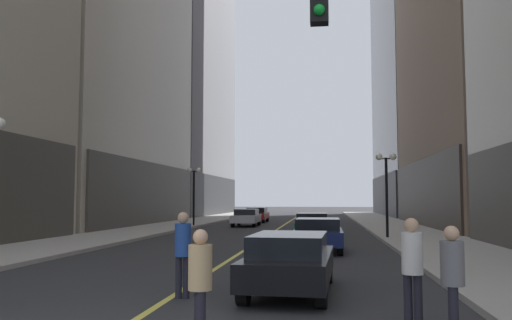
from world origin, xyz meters
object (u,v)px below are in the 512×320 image
pedestrian_in_tan_trench (200,279)px  car_green (312,224)px  car_silver (246,217)px  car_red (257,214)px  car_navy (318,233)px  pedestrian_in_blue_hoodie (183,248)px  fire_hydrant_right (454,258)px  pedestrian_in_white_shirt (412,263)px  pedestrian_in_grey_suit (453,274)px  car_black (290,261)px  street_lamp_left_far (194,183)px  street_lamp_right_mid (386,176)px

pedestrian_in_tan_trench → car_green: bearing=87.1°
pedestrian_in_tan_trench → car_silver: bearing=97.5°
car_red → car_silver: bearing=-89.2°
car_navy → car_green: (-0.41, 7.84, 0.00)m
car_red → pedestrian_in_tan_trench: pedestrian_in_tan_trench is taller
car_red → pedestrian_in_blue_hoodie: 35.53m
car_silver → pedestrian_in_tan_trench: (4.21, -31.97, 0.24)m
pedestrian_in_tan_trench → fire_hydrant_right: size_ratio=2.06×
car_red → pedestrian_in_blue_hoodie: size_ratio=2.29×
pedestrian_in_tan_trench → pedestrian_in_blue_hoodie: bearing=109.5°
pedestrian_in_white_shirt → pedestrian_in_blue_hoodie: bearing=156.3°
car_navy → pedestrian_in_tan_trench: 13.58m
pedestrian_in_grey_suit → pedestrian_in_blue_hoodie: bearing=150.6°
pedestrian_in_grey_suit → car_silver: bearing=104.0°
car_black → pedestrian_in_tan_trench: (-0.98, -4.31, 0.24)m
pedestrian_in_blue_hoodie → street_lamp_left_far: bearing=104.0°
car_black → street_lamp_right_mid: size_ratio=0.99×
car_navy → car_silver: (-5.70, 18.48, 0.00)m
car_red → car_navy: bearing=-77.1°
car_green → pedestrian_in_white_shirt: (2.08, -19.78, 0.32)m
car_silver → car_red: 6.90m
pedestrian_in_tan_trench → street_lamp_right_mid: 20.43m
car_silver → pedestrian_in_grey_suit: (7.81, -31.22, 0.26)m
fire_hydrant_right → pedestrian_in_white_shirt: bearing=-108.6°
car_green → pedestrian_in_blue_hoodie: pedestrian_in_blue_hoodie is taller
pedestrian_in_grey_suit → car_black: bearing=126.3°
car_green → street_lamp_left_far: 12.87m
pedestrian_in_white_shirt → street_lamp_left_far: size_ratio=0.40×
car_navy → fire_hydrant_right: bearing=-53.5°
pedestrian_in_grey_suit → street_lamp_left_far: bearing=111.3°
pedestrian_in_tan_trench → fire_hydrant_right: bearing=56.6°
car_red → fire_hydrant_right: bearing=-72.4°
pedestrian_in_white_shirt → street_lamp_left_far: bearing=111.1°
pedestrian_in_blue_hoodie → pedestrian_in_grey_suit: size_ratio=1.07×
pedestrian_in_blue_hoodie → street_lamp_right_mid: (6.13, 16.23, 2.20)m
pedestrian_in_tan_trench → street_lamp_left_far: bearing=104.7°
car_red → street_lamp_left_far: (-3.60, -8.67, 2.54)m
car_silver → fire_hydrant_right: (9.61, -23.77, -0.32)m
pedestrian_in_white_shirt → pedestrian_in_grey_suit: 0.92m
car_red → pedestrian_in_blue_hoodie: bearing=-85.0°
car_red → pedestrian_in_grey_suit: bearing=-78.3°
car_green → pedestrian_in_white_shirt: pedestrian_in_white_shirt is taller
car_black → car_green: 17.02m
car_green → street_lamp_left_far: (-8.98, 8.87, 2.54)m
pedestrian_in_tan_trench → pedestrian_in_blue_hoodie: pedestrian_in_blue_hoodie is taller
car_silver → car_red: (-0.09, 6.90, -0.00)m
pedestrian_in_white_shirt → street_lamp_left_far: 30.79m
car_red → fire_hydrant_right: car_red is taller
car_black → pedestrian_in_grey_suit: bearing=-53.7°
pedestrian_in_grey_suit → car_green: bearing=97.0°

